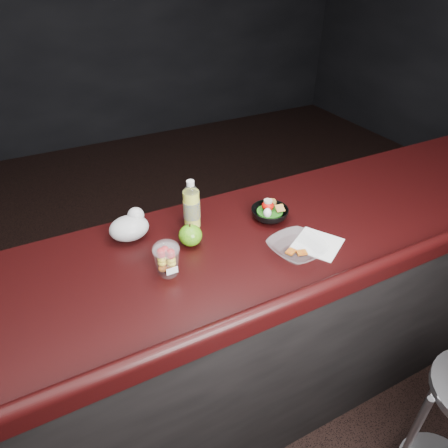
{
  "coord_description": "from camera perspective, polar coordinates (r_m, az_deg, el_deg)",
  "views": [
    {
      "loc": [
        -0.45,
        -0.74,
        1.93
      ],
      "look_at": [
        0.1,
        0.33,
        1.1
      ],
      "focal_mm": 32.0,
      "sensor_mm": 36.0,
      "label": 1
    }
  ],
  "objects": [
    {
      "name": "room_shell",
      "position": [
        0.87,
        4.67,
        28.06
      ],
      "size": [
        8.0,
        8.0,
        8.0
      ],
      "color": "black",
      "rests_on": "ground"
    },
    {
      "name": "counter",
      "position": [
        1.81,
        -2.46,
        -16.88
      ],
      "size": [
        4.06,
        0.71,
        1.02
      ],
      "color": "black",
      "rests_on": "ground"
    },
    {
      "name": "lemonade_bottle",
      "position": [
        1.55,
        -4.64,
        2.36
      ],
      "size": [
        0.07,
        0.07,
        0.2
      ],
      "color": "#E4ED3D",
      "rests_on": "counter"
    },
    {
      "name": "fruit_cup",
      "position": [
        1.34,
        -8.16,
        -4.84
      ],
      "size": [
        0.09,
        0.09,
        0.13
      ],
      "color": "white",
      "rests_on": "counter"
    },
    {
      "name": "green_apple",
      "position": [
        1.48,
        -4.83,
        -1.62
      ],
      "size": [
        0.09,
        0.09,
        0.09
      ],
      "color": "#297B0E",
      "rests_on": "counter"
    },
    {
      "name": "plastic_bag",
      "position": [
        1.54,
        -13.28,
        -0.34
      ],
      "size": [
        0.15,
        0.12,
        0.11
      ],
      "color": "silver",
      "rests_on": "counter"
    },
    {
      "name": "snack_bowl",
      "position": [
        1.63,
        6.5,
        1.6
      ],
      "size": [
        0.2,
        0.2,
        0.08
      ],
      "rotation": [
        0.0,
        0.0,
        -0.39
      ],
      "color": "black",
      "rests_on": "counter"
    },
    {
      "name": "takeout_bowl",
      "position": [
        1.46,
        10.36,
        -3.48
      ],
      "size": [
        0.22,
        0.22,
        0.05
      ],
      "rotation": [
        0.0,
        0.0,
        0.16
      ],
      "color": "silver",
      "rests_on": "counter"
    },
    {
      "name": "paper_napkin",
      "position": [
        1.53,
        13.2,
        -2.77
      ],
      "size": [
        0.22,
        0.22,
        0.0
      ],
      "primitive_type": "cube",
      "rotation": [
        0.0,
        0.0,
        0.55
      ],
      "color": "white",
      "rests_on": "counter"
    }
  ]
}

